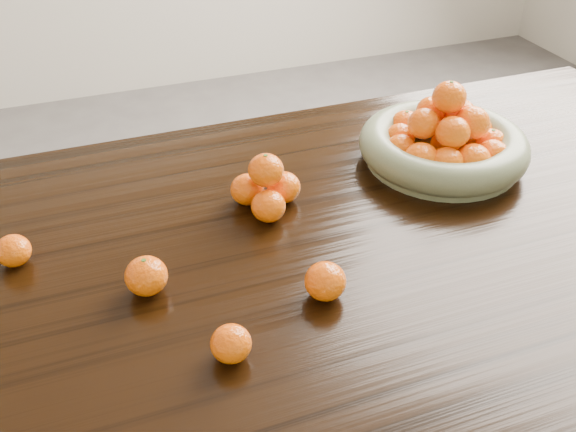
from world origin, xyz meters
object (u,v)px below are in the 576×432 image
object	(u,v)px
dining_table	(302,281)
orange_pyramid	(266,188)
loose_orange_0	(146,276)
fruit_bowl	(444,142)

from	to	relation	value
dining_table	orange_pyramid	bearing A→B (deg)	100.70
loose_orange_0	orange_pyramid	bearing A→B (deg)	32.30
dining_table	loose_orange_0	bearing A→B (deg)	-173.38
orange_pyramid	loose_orange_0	bearing A→B (deg)	-147.70
dining_table	orange_pyramid	size ratio (longest dim) A/B	15.10
dining_table	orange_pyramid	distance (m)	0.19
dining_table	fruit_bowl	bearing A→B (deg)	23.22
fruit_bowl	loose_orange_0	distance (m)	0.69
fruit_bowl	loose_orange_0	world-z (taller)	fruit_bowl
loose_orange_0	fruit_bowl	bearing A→B (deg)	16.51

